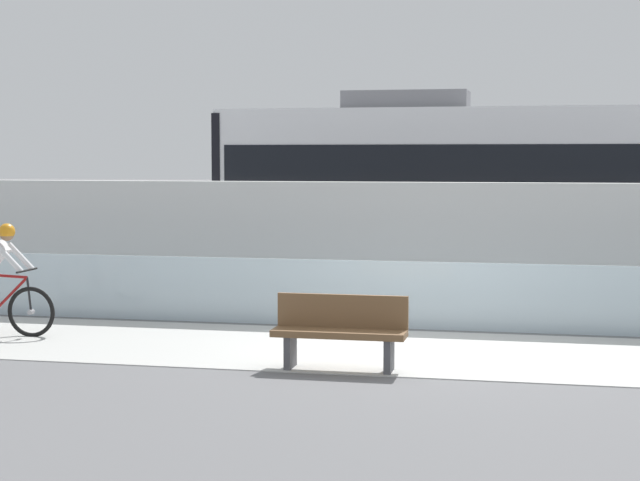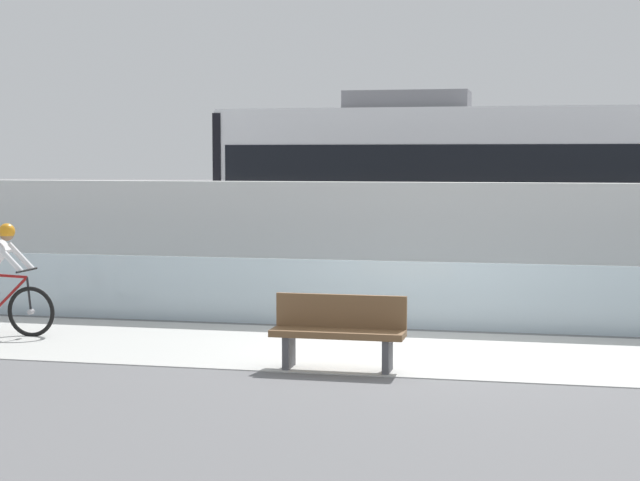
% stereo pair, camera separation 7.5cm
% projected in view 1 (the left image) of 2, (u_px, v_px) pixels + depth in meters
% --- Properties ---
extents(ground_plane, '(200.00, 200.00, 0.00)m').
position_uv_depth(ground_plane, '(410.00, 352.00, 13.60)').
color(ground_plane, slate).
extents(bike_path_deck, '(32.00, 3.20, 0.01)m').
position_uv_depth(bike_path_deck, '(410.00, 352.00, 13.60)').
color(bike_path_deck, beige).
rests_on(bike_path_deck, ground).
extents(glass_parapet, '(32.00, 0.05, 1.00)m').
position_uv_depth(glass_parapet, '(426.00, 296.00, 15.36)').
color(glass_parapet, silver).
rests_on(glass_parapet, ground).
extents(concrete_barrier_wall, '(32.00, 0.36, 2.13)m').
position_uv_depth(concrete_barrier_wall, '(439.00, 247.00, 17.07)').
color(concrete_barrier_wall, silver).
rests_on(concrete_barrier_wall, ground).
extents(tram_rail_near, '(32.00, 0.08, 0.01)m').
position_uv_depth(tram_rail_near, '(451.00, 292.00, 19.58)').
color(tram_rail_near, '#595654').
rests_on(tram_rail_near, ground).
extents(tram_rail_far, '(32.00, 0.08, 0.01)m').
position_uv_depth(tram_rail_far, '(457.00, 283.00, 20.97)').
color(tram_rail_far, '#595654').
rests_on(tram_rail_far, ground).
extents(tram, '(11.06, 2.54, 3.81)m').
position_uv_depth(tram, '(508.00, 191.00, 19.91)').
color(tram, silver).
rests_on(tram, ground).
extents(bench, '(1.60, 0.45, 0.89)m').
position_uv_depth(bench, '(340.00, 330.00, 12.45)').
color(bench, brown).
rests_on(bench, ground).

